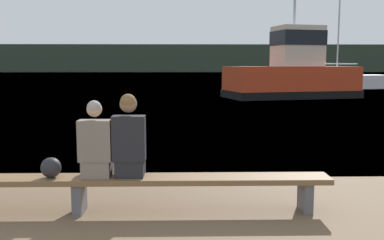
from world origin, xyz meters
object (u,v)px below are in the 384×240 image
(person_left, at_px, (96,146))
(moored_sailboat, at_px, (341,82))
(bench_main, at_px, (79,183))
(person_right, at_px, (129,141))
(tugboat_red, at_px, (292,75))
(shopping_bag, at_px, (51,168))

(person_left, distance_m, moored_sailboat, 32.09)
(bench_main, height_order, person_right, person_right)
(person_left, height_order, person_right, person_right)
(moored_sailboat, bearing_deg, person_right, 142.43)
(person_left, xyz_separation_m, tugboat_red, (7.52, 19.69, 0.43))
(person_left, relative_size, shopping_bag, 3.82)
(bench_main, bearing_deg, person_right, 1.04)
(moored_sailboat, bearing_deg, tugboat_red, 132.95)
(person_left, bearing_deg, person_right, -0.57)
(moored_sailboat, bearing_deg, shopping_bag, 140.84)
(shopping_bag, bearing_deg, person_right, 1.65)
(shopping_bag, distance_m, tugboat_red, 21.33)
(person_left, bearing_deg, bench_main, -175.99)
(tugboat_red, bearing_deg, person_left, 145.00)
(person_right, distance_m, tugboat_red, 20.94)
(person_right, distance_m, shopping_bag, 1.06)
(bench_main, distance_m, shopping_bag, 0.41)
(tugboat_red, xyz_separation_m, moored_sailboat, (6.32, 9.25, -0.74))
(person_right, relative_size, moored_sailboat, 0.13)
(shopping_bag, relative_size, moored_sailboat, 0.03)
(bench_main, bearing_deg, moored_sailboat, 64.08)
(person_right, xyz_separation_m, tugboat_red, (7.09, 19.70, 0.37))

